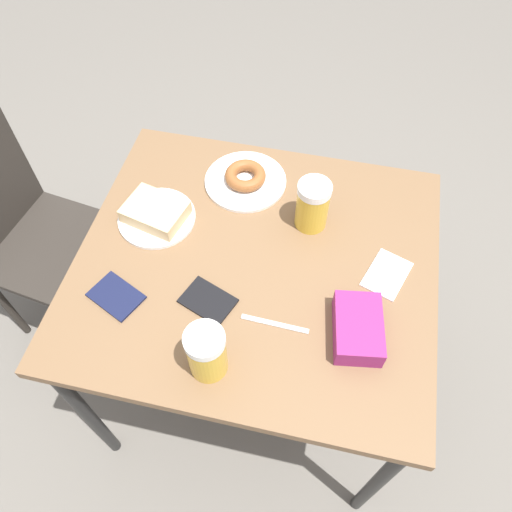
{
  "coord_description": "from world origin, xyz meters",
  "views": [
    {
      "loc": [
        -0.71,
        -0.16,
        1.83
      ],
      "look_at": [
        0.0,
        0.0,
        0.78
      ],
      "focal_mm": 35.0,
      "sensor_mm": 36.0,
      "label": 1
    }
  ],
  "objects_px": {
    "plate_with_cake": "(156,214)",
    "fork": "(275,324)",
    "napkin_folded": "(387,274)",
    "passport_far_edge": "(116,296)",
    "chair": "(17,221)",
    "blue_pouch": "(358,328)",
    "beer_mug_left": "(313,205)",
    "plate_with_donut": "(245,179)",
    "passport_near_edge": "(208,301)",
    "beer_mug_center": "(207,352)"
  },
  "relations": [
    {
      "from": "plate_with_cake",
      "to": "beer_mug_center",
      "type": "bearing_deg",
      "value": -146.15
    },
    {
      "from": "plate_with_cake",
      "to": "plate_with_donut",
      "type": "height_order",
      "value": "plate_with_cake"
    },
    {
      "from": "beer_mug_center",
      "to": "passport_far_edge",
      "type": "xyz_separation_m",
      "value": [
        0.12,
        0.27,
        -0.07
      ]
    },
    {
      "from": "beer_mug_left",
      "to": "passport_far_edge",
      "type": "bearing_deg",
      "value": 128.0
    },
    {
      "from": "passport_far_edge",
      "to": "beer_mug_center",
      "type": "bearing_deg",
      "value": -114.34
    },
    {
      "from": "beer_mug_center",
      "to": "passport_far_edge",
      "type": "bearing_deg",
      "value": 65.66
    },
    {
      "from": "plate_with_cake",
      "to": "passport_far_edge",
      "type": "bearing_deg",
      "value": 176.1
    },
    {
      "from": "chair",
      "to": "plate_with_donut",
      "type": "xyz_separation_m",
      "value": [
        0.13,
        -0.75,
        0.24
      ]
    },
    {
      "from": "beer_mug_left",
      "to": "passport_near_edge",
      "type": "height_order",
      "value": "beer_mug_left"
    },
    {
      "from": "blue_pouch",
      "to": "napkin_folded",
      "type": "bearing_deg",
      "value": -18.0
    },
    {
      "from": "chair",
      "to": "blue_pouch",
      "type": "height_order",
      "value": "chair"
    },
    {
      "from": "napkin_folded",
      "to": "passport_far_edge",
      "type": "bearing_deg",
      "value": 107.97
    },
    {
      "from": "chair",
      "to": "beer_mug_left",
      "type": "distance_m",
      "value": 1.01
    },
    {
      "from": "plate_with_cake",
      "to": "blue_pouch",
      "type": "xyz_separation_m",
      "value": [
        -0.23,
        -0.57,
        0.01
      ]
    },
    {
      "from": "plate_with_cake",
      "to": "passport_far_edge",
      "type": "relative_size",
      "value": 1.4
    },
    {
      "from": "chair",
      "to": "napkin_folded",
      "type": "bearing_deg",
      "value": -86.7
    },
    {
      "from": "napkin_folded",
      "to": "passport_near_edge",
      "type": "height_order",
      "value": "passport_near_edge"
    },
    {
      "from": "plate_with_cake",
      "to": "fork",
      "type": "relative_size",
      "value": 1.28
    },
    {
      "from": "plate_with_cake",
      "to": "beer_mug_left",
      "type": "height_order",
      "value": "beer_mug_left"
    },
    {
      "from": "beer_mug_left",
      "to": "napkin_folded",
      "type": "height_order",
      "value": "beer_mug_left"
    },
    {
      "from": "plate_with_donut",
      "to": "beer_mug_center",
      "type": "distance_m",
      "value": 0.57
    },
    {
      "from": "passport_near_edge",
      "to": "passport_far_edge",
      "type": "bearing_deg",
      "value": 99.19
    },
    {
      "from": "fork",
      "to": "beer_mug_left",
      "type": "bearing_deg",
      "value": -5.84
    },
    {
      "from": "plate_with_donut",
      "to": "plate_with_cake",
      "type": "bearing_deg",
      "value": 132.11
    },
    {
      "from": "plate_with_donut",
      "to": "passport_near_edge",
      "type": "relative_size",
      "value": 1.59
    },
    {
      "from": "passport_far_edge",
      "to": "fork",
      "type": "bearing_deg",
      "value": -88.41
    },
    {
      "from": "chair",
      "to": "beer_mug_left",
      "type": "height_order",
      "value": "beer_mug_left"
    },
    {
      "from": "napkin_folded",
      "to": "blue_pouch",
      "type": "relative_size",
      "value": 0.87
    },
    {
      "from": "beer_mug_left",
      "to": "plate_with_cake",
      "type": "bearing_deg",
      "value": 100.86
    },
    {
      "from": "napkin_folded",
      "to": "passport_near_edge",
      "type": "relative_size",
      "value": 1.04
    },
    {
      "from": "passport_far_edge",
      "to": "passport_near_edge",
      "type": "bearing_deg",
      "value": -80.81
    },
    {
      "from": "chair",
      "to": "passport_far_edge",
      "type": "relative_size",
      "value": 5.98
    },
    {
      "from": "plate_with_cake",
      "to": "plate_with_donut",
      "type": "bearing_deg",
      "value": -47.89
    },
    {
      "from": "plate_with_cake",
      "to": "passport_near_edge",
      "type": "distance_m",
      "value": 0.3
    },
    {
      "from": "beer_mug_left",
      "to": "beer_mug_center",
      "type": "xyz_separation_m",
      "value": [
        -0.46,
        0.16,
        0.0
      ]
    },
    {
      "from": "plate_with_cake",
      "to": "plate_with_donut",
      "type": "relative_size",
      "value": 0.9
    },
    {
      "from": "plate_with_donut",
      "to": "beer_mug_left",
      "type": "height_order",
      "value": "beer_mug_left"
    },
    {
      "from": "beer_mug_left",
      "to": "blue_pouch",
      "type": "bearing_deg",
      "value": -152.88
    },
    {
      "from": "napkin_folded",
      "to": "passport_far_edge",
      "type": "xyz_separation_m",
      "value": [
        -0.21,
        0.65,
        0.0
      ]
    },
    {
      "from": "napkin_folded",
      "to": "beer_mug_left",
      "type": "bearing_deg",
      "value": 59.8
    },
    {
      "from": "chair",
      "to": "plate_with_cake",
      "type": "height_order",
      "value": "chair"
    },
    {
      "from": "beer_mug_center",
      "to": "fork",
      "type": "distance_m",
      "value": 0.2
    },
    {
      "from": "chair",
      "to": "plate_with_cake",
      "type": "bearing_deg",
      "value": -87.52
    },
    {
      "from": "chair",
      "to": "beer_mug_left",
      "type": "xyz_separation_m",
      "value": [
        0.02,
        -0.96,
        0.3
      ]
    },
    {
      "from": "beer_mug_left",
      "to": "fork",
      "type": "height_order",
      "value": "beer_mug_left"
    },
    {
      "from": "beer_mug_center",
      "to": "passport_near_edge",
      "type": "height_order",
      "value": "beer_mug_center"
    },
    {
      "from": "plate_with_cake",
      "to": "chair",
      "type": "bearing_deg",
      "value": 84.2
    },
    {
      "from": "plate_with_donut",
      "to": "napkin_folded",
      "type": "distance_m",
      "value": 0.49
    },
    {
      "from": "beer_mug_center",
      "to": "passport_far_edge",
      "type": "height_order",
      "value": "beer_mug_center"
    },
    {
      "from": "chair",
      "to": "blue_pouch",
      "type": "relative_size",
      "value": 5.03
    }
  ]
}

